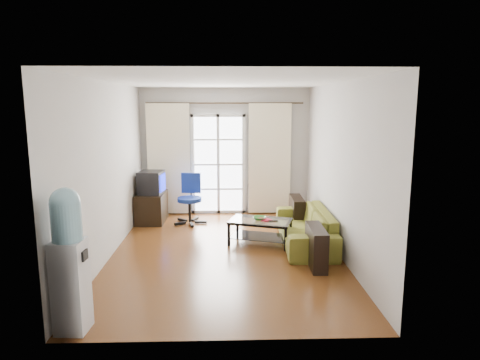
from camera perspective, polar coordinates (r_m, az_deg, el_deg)
name	(u,v)px	position (r m, az deg, el deg)	size (l,w,h in m)	color
floor	(225,253)	(7.00, -1.96, -9.64)	(5.20, 5.20, 0.00)	brown
ceiling	(224,81)	(6.59, -2.11, 13.03)	(5.20, 5.20, 0.00)	white
wall_back	(225,152)	(9.24, -1.99, 3.82)	(3.60, 0.02, 2.70)	beige
wall_front	(224,211)	(4.11, -2.13, -4.19)	(3.60, 0.02, 2.70)	beige
wall_left	(108,170)	(6.91, -17.14, 1.22)	(0.02, 5.20, 2.70)	beige
wall_right	(339,169)	(6.90, 13.11, 1.39)	(0.02, 5.20, 2.70)	beige
french_door	(218,165)	(9.22, -2.91, 2.08)	(1.16, 0.06, 2.15)	white
curtain_rod	(225,103)	(9.08, -2.03, 10.22)	(0.04, 0.04, 3.30)	#4C3F2D
curtain_left	(169,159)	(9.22, -9.47, 2.73)	(0.90, 0.07, 2.35)	#FFF3CD
curtain_right	(270,159)	(9.19, 3.96, 2.82)	(0.90, 0.07, 2.35)	#FFF3CD
radiator	(262,198)	(9.34, 2.97, -2.46)	(0.64, 0.12, 0.64)	#969699
sofa	(305,227)	(7.42, 8.67, -6.19)	(0.84, 2.04, 0.59)	olive
coffee_table	(260,228)	(7.35, 2.73, -6.47)	(1.15, 0.87, 0.42)	silver
bowl	(259,218)	(7.32, 2.60, -5.11)	(0.26, 0.26, 0.05)	green
book	(261,220)	(7.26, 2.75, -5.38)	(0.26, 0.28, 0.02)	#A72C14
remote	(273,221)	(7.24, 4.47, -5.46)	(0.15, 0.04, 0.02)	black
tv_stand	(152,207)	(8.85, -11.72, -3.60)	(0.54, 0.81, 0.59)	black
crt_tv	(150,182)	(8.70, -11.87, -0.31)	(0.54, 0.54, 0.45)	black
task_chair	(190,209)	(8.64, -6.68, -3.82)	(0.73, 0.73, 0.99)	black
water_cooler	(69,258)	(4.80, -21.84, -9.60)	(0.35, 0.34, 1.54)	silver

